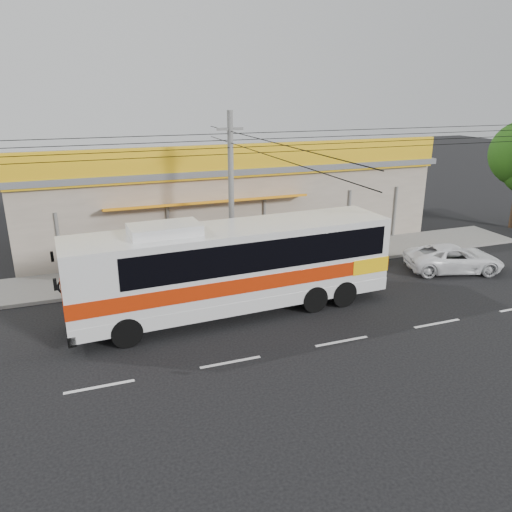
{
  "coord_description": "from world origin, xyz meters",
  "views": [
    {
      "loc": [
        -8.03,
        -15.85,
        8.26
      ],
      "look_at": [
        -1.49,
        2.0,
        1.85
      ],
      "focal_mm": 35.0,
      "sensor_mm": 36.0,
      "label": 1
    }
  ],
  "objects": [
    {
      "name": "storefront_building",
      "position": [
        -0.01,
        11.54,
        2.3
      ],
      "size": [
        22.6,
        9.2,
        5.7
      ],
      "color": "gray",
      "rests_on": "ground"
    },
    {
      "name": "coach_bus",
      "position": [
        -2.53,
        1.07,
        2.03
      ],
      "size": [
        12.4,
        3.2,
        3.78
      ],
      "rotation": [
        0.0,
        0.0,
        0.05
      ],
      "color": "silver",
      "rests_on": "ground"
    },
    {
      "name": "ground",
      "position": [
        0.0,
        0.0,
        0.0
      ],
      "size": [
        120.0,
        120.0,
        0.0
      ],
      "primitive_type": "plane",
      "color": "black",
      "rests_on": "ground"
    },
    {
      "name": "motorbike_dark",
      "position": [
        -8.23,
        4.7,
        0.72
      ],
      "size": [
        1.91,
        0.55,
        1.15
      ],
      "primitive_type": "imported",
      "rotation": [
        0.0,
        0.0,
        1.57
      ],
      "color": "black",
      "rests_on": "sidewalk"
    },
    {
      "name": "sidewalk",
      "position": [
        0.0,
        6.0,
        0.07
      ],
      "size": [
        30.0,
        3.2,
        0.15
      ],
      "primitive_type": "cube",
      "color": "slate",
      "rests_on": "ground"
    },
    {
      "name": "utility_pole",
      "position": [
        -1.81,
        4.2,
        6.12
      ],
      "size": [
        34.0,
        14.0,
        7.42
      ],
      "color": "#62625F",
      "rests_on": "ground"
    },
    {
      "name": "lane_markings",
      "position": [
        0.0,
        -2.5,
        0.0
      ],
      "size": [
        50.0,
        0.12,
        0.01
      ],
      "primitive_type": null,
      "color": "silver",
      "rests_on": "ground"
    },
    {
      "name": "motorbike_red",
      "position": [
        -4.7,
        4.87,
        0.6
      ],
      "size": [
        1.79,
        0.92,
        0.9
      ],
      "primitive_type": "imported",
      "rotation": [
        0.0,
        0.0,
        1.38
      ],
      "color": "maroon",
      "rests_on": "sidewalk"
    },
    {
      "name": "white_car",
      "position": [
        8.43,
        1.87,
        0.63
      ],
      "size": [
        4.9,
        3.28,
        1.25
      ],
      "primitive_type": "imported",
      "rotation": [
        0.0,
        0.0,
        1.28
      ],
      "color": "white",
      "rests_on": "ground"
    }
  ]
}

